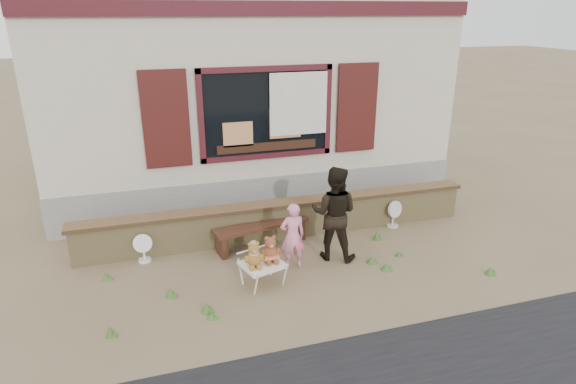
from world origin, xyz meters
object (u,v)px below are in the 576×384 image
object	(u,v)px
child	(293,236)
adult	(334,213)
teddy_bear_right	(270,248)
bench	(262,230)
teddy_bear_left	(254,254)
folding_chair	(262,265)

from	to	relation	value
child	adult	xyz separation A→B (m)	(0.74, 0.13, 0.24)
teddy_bear_right	child	xyz separation A→B (m)	(0.44, 0.33, -0.02)
bench	teddy_bear_right	bearing A→B (deg)	-108.65
teddy_bear_right	child	size ratio (longest dim) A/B	0.38
teddy_bear_left	child	size ratio (longest dim) A/B	0.36
teddy_bear_left	child	xyz separation A→B (m)	(0.71, 0.41, -0.01)
teddy_bear_left	teddy_bear_right	size ratio (longest dim) A/B	0.95
bench	adult	world-z (taller)	adult
bench	teddy_bear_right	xyz separation A→B (m)	(-0.15, -1.16, 0.25)
child	teddy_bear_right	bearing A→B (deg)	36.75
teddy_bear_left	teddy_bear_right	distance (m)	0.28
folding_chair	teddy_bear_left	distance (m)	0.27
teddy_bear_right	child	world-z (taller)	child
teddy_bear_left	adult	distance (m)	1.56
adult	folding_chair	bearing A→B (deg)	52.77
folding_chair	teddy_bear_left	world-z (taller)	teddy_bear_left
folding_chair	teddy_bear_right	distance (m)	0.28
bench	child	world-z (taller)	child
adult	bench	bearing A→B (deg)	-2.48
bench	teddy_bear_right	distance (m)	1.20
teddy_bear_left	folding_chair	bearing A→B (deg)	-0.00
folding_chair	adult	xyz separation A→B (m)	(1.31, 0.50, 0.46)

